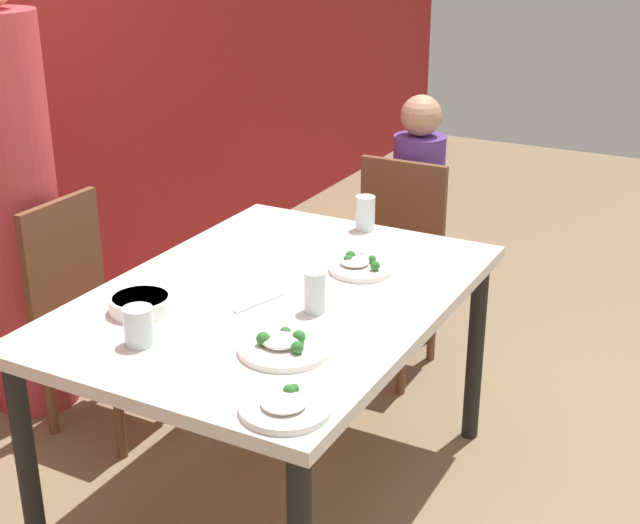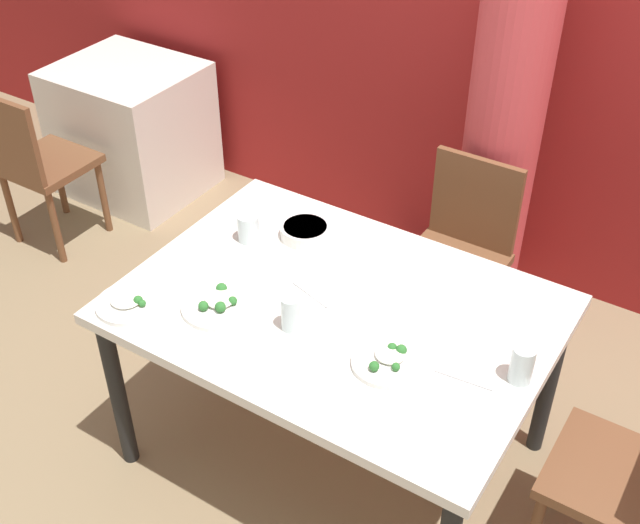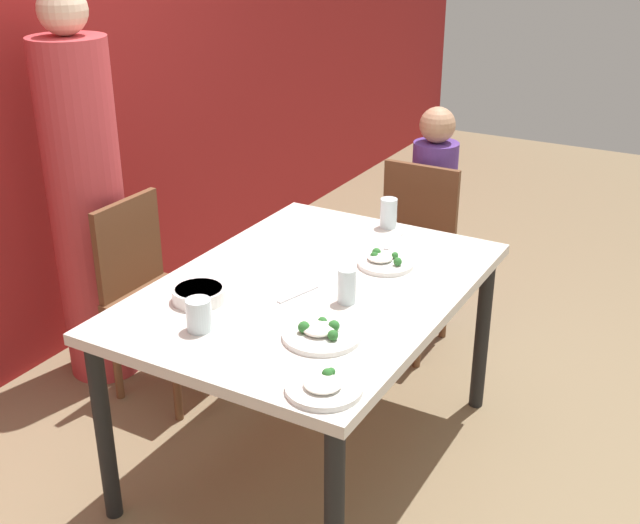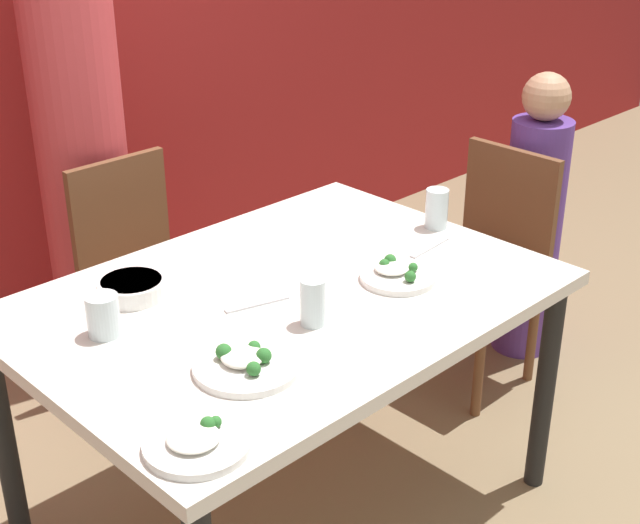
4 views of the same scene
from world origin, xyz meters
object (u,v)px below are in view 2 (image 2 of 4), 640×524
chair_child_spot (639,478)px  glass_water_tall (249,228)px  plate_rice_adult (219,304)px  person_adult (500,151)px  chair_adult_spot (459,251)px  bowl_curry (305,231)px

chair_child_spot → glass_water_tall: 1.55m
chair_child_spot → plate_rice_adult: bearing=-78.0°
chair_child_spot → person_adult: (-0.95, 1.11, 0.32)m
glass_water_tall → chair_child_spot: bearing=-2.9°
plate_rice_adult → chair_child_spot: bearing=12.0°
plate_rice_adult → glass_water_tall: glass_water_tall is taller
chair_adult_spot → person_adult: bearing=90.0°
chair_adult_spot → glass_water_tall: (-0.56, -0.70, 0.32)m
person_adult → glass_water_tall: (-0.56, -1.03, -0.00)m
plate_rice_adult → glass_water_tall: size_ratio=2.33×
glass_water_tall → chair_adult_spot: bearing=51.2°
chair_child_spot → plate_rice_adult: 1.43m
person_adult → bowl_curry: (-0.40, -0.90, -0.03)m
chair_adult_spot → plate_rice_adult: 1.18m
person_adult → glass_water_tall: bearing=-118.5°
person_adult → glass_water_tall: 1.17m
chair_child_spot → glass_water_tall: size_ratio=8.06×
chair_adult_spot → glass_water_tall: size_ratio=8.06×
person_adult → chair_adult_spot: bearing=-90.0°
person_adult → plate_rice_adult: (-0.41, -1.40, -0.04)m
chair_adult_spot → chair_child_spot: (0.95, -0.77, 0.00)m
chair_child_spot → plate_rice_adult: (-1.37, -0.29, 0.28)m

